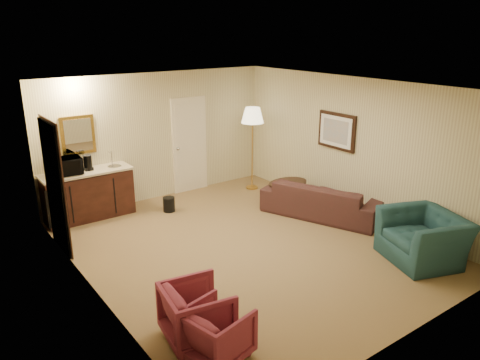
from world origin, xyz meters
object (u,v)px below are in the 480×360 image
object	(u,v)px
coffee_maker	(88,163)
teal_armchair	(424,230)
waste_bin	(169,204)
rose_chair_near	(216,331)
coffee_table	(288,193)
floor_lamp	(252,149)
sofa	(322,194)
rose_chair_far	(197,310)
wetbar_cabinet	(89,194)
microwave	(65,165)

from	to	relation	value
coffee_maker	teal_armchair	bearing A→B (deg)	-40.86
waste_bin	coffee_maker	xyz separation A→B (m)	(-1.29, 0.63, 0.92)
rose_chair_near	coffee_table	bearing A→B (deg)	-63.67
coffee_maker	floor_lamp	bearing A→B (deg)	4.61
teal_armchair	waste_bin	distance (m)	4.67
rose_chair_near	waste_bin	distance (m)	4.42
coffee_table	floor_lamp	world-z (taller)	floor_lamp
sofa	rose_chair_far	distance (m)	4.25
rose_chair_far	coffee_table	size ratio (longest dim) A/B	0.86
sofa	rose_chair_near	distance (m)	4.43
wetbar_cabinet	sofa	bearing A→B (deg)	-35.10
wetbar_cabinet	waste_bin	bearing A→B (deg)	-24.27
rose_chair_near	floor_lamp	size ratio (longest dim) A/B	0.36
sofa	microwave	size ratio (longest dim) A/B	4.03
wetbar_cabinet	floor_lamp	bearing A→B (deg)	-7.56
microwave	coffee_maker	world-z (taller)	microwave
rose_chair_far	teal_armchair	bearing A→B (deg)	-86.55
wetbar_cabinet	coffee_table	world-z (taller)	wetbar_cabinet
sofa	floor_lamp	bearing A→B (deg)	-19.24
rose_chair_far	microwave	distance (m)	4.38
coffee_table	microwave	distance (m)	4.27
sofa	floor_lamp	xyz separation A→B (m)	(-0.09, 2.06, 0.48)
teal_armchair	sofa	bearing A→B (deg)	-161.47
teal_armchair	waste_bin	size ratio (longest dim) A/B	4.03
teal_armchair	rose_chair_near	xyz separation A→B (m)	(-3.80, -0.01, -0.17)
sofa	microwave	bearing A→B (deg)	35.77
coffee_table	coffee_maker	distance (m)	3.90
sofa	teal_armchair	bearing A→B (deg)	156.93
rose_chair_far	microwave	xyz separation A→B (m)	(-0.11, 4.31, 0.74)
rose_chair_near	coffee_table	size ratio (longest dim) A/B	0.77
coffee_table	wetbar_cabinet	bearing A→B (deg)	153.50
rose_chair_far	rose_chair_near	bearing A→B (deg)	-170.69
teal_armchair	waste_bin	world-z (taller)	teal_armchair
microwave	coffee_maker	xyz separation A→B (m)	(0.42, 0.03, -0.05)
coffee_table	waste_bin	world-z (taller)	coffee_table
microwave	sofa	bearing A→B (deg)	-29.32
teal_armchair	coffee_table	world-z (taller)	teal_armchair
wetbar_cabinet	coffee_table	xyz separation A→B (m)	(3.45, -1.72, -0.21)
sofa	coffee_table	size ratio (longest dim) A/B	2.60
teal_armchair	coffee_maker	world-z (taller)	coffee_maker
rose_chair_near	waste_bin	xyz separation A→B (m)	(1.60, 4.11, -0.19)
rose_chair_near	floor_lamp	distance (m)	5.71
sofa	rose_chair_far	size ratio (longest dim) A/B	3.01
wetbar_cabinet	rose_chair_far	world-z (taller)	wetbar_cabinet
wetbar_cabinet	sofa	world-z (taller)	wetbar_cabinet
sofa	coffee_maker	xyz separation A→B (m)	(-3.54, 2.56, 0.63)
rose_chair_far	coffee_maker	bearing A→B (deg)	5.27
microwave	rose_chair_near	bearing A→B (deg)	-85.45
rose_chair_far	floor_lamp	xyz separation A→B (m)	(3.76, 3.85, 0.54)
wetbar_cabinet	microwave	bearing A→B (deg)	-178.96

